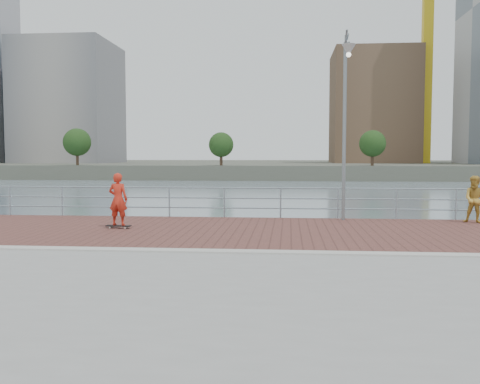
# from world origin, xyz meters

# --- Properties ---
(water) EXTENTS (400.00, 400.00, 0.00)m
(water) POSITION_xyz_m (0.00, 0.00, -2.00)
(water) COLOR slate
(water) RESTS_ON ground
(brick_lane) EXTENTS (40.00, 6.80, 0.02)m
(brick_lane) POSITION_xyz_m (0.00, 3.60, 0.01)
(brick_lane) COLOR brown
(brick_lane) RESTS_ON seawall
(curb) EXTENTS (40.00, 0.40, 0.06)m
(curb) POSITION_xyz_m (0.00, 0.00, 0.03)
(curb) COLOR #B7B5AD
(curb) RESTS_ON seawall
(far_shore) EXTENTS (320.00, 95.00, 2.50)m
(far_shore) POSITION_xyz_m (0.00, 122.50, -0.75)
(far_shore) COLOR #4C5142
(far_shore) RESTS_ON ground
(guardrail) EXTENTS (39.06, 0.06, 1.13)m
(guardrail) POSITION_xyz_m (0.00, 7.00, 0.69)
(guardrail) COLOR #8C9EA8
(guardrail) RESTS_ON brick_lane
(street_lamp) EXTENTS (0.45, 1.31, 6.20)m
(street_lamp) POSITION_xyz_m (3.22, 6.05, 4.40)
(street_lamp) COLOR gray
(street_lamp) RESTS_ON brick_lane
(skateboard) EXTENTS (0.80, 0.27, 0.09)m
(skateboard) POSITION_xyz_m (-3.97, 3.77, 0.09)
(skateboard) COLOR black
(skateboard) RESTS_ON brick_lane
(skateboarder) EXTENTS (0.63, 0.45, 1.64)m
(skateboarder) POSITION_xyz_m (-3.97, 3.77, 0.92)
(skateboarder) COLOR red
(skateboarder) RESTS_ON skateboard
(bystander) EXTENTS (0.94, 0.85, 1.58)m
(bystander) POSITION_xyz_m (7.56, 6.10, 0.81)
(bystander) COLOR gold
(bystander) RESTS_ON brick_lane
(tower_crane) EXTENTS (47.00, 2.00, 50.70)m
(tower_crane) POSITION_xyz_m (27.36, 104.00, 33.50)
(tower_crane) COLOR gold
(tower_crane) RESTS_ON far_shore
(skyline) EXTENTS (233.00, 41.00, 61.01)m
(skyline) POSITION_xyz_m (30.43, 104.32, 24.18)
(skyline) COLOR #ADA38E
(skyline) RESTS_ON far_shore
(shoreline_trees) EXTENTS (110.13, 5.18, 6.90)m
(shoreline_trees) POSITION_xyz_m (-10.55, 77.00, 4.49)
(shoreline_trees) COLOR #473323
(shoreline_trees) RESTS_ON far_shore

